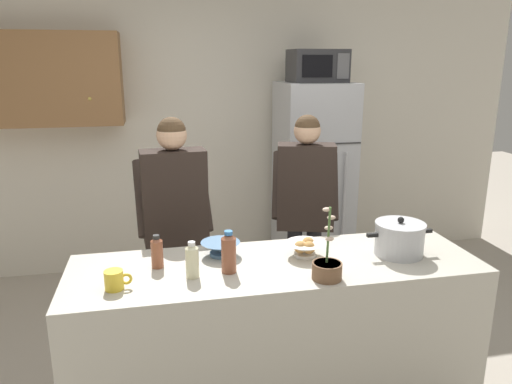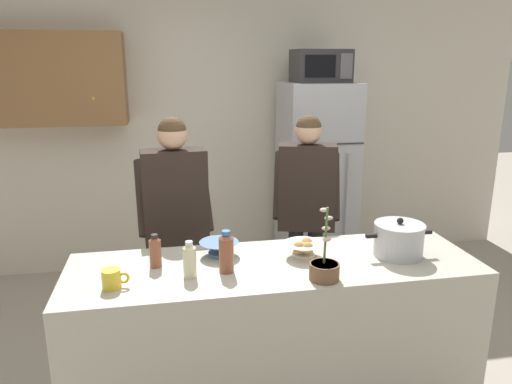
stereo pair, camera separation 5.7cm
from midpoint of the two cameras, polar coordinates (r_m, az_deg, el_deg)
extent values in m
cube|color=silver|center=(4.73, -4.72, 7.01)|extent=(6.00, 0.12, 2.60)
cube|color=olive|center=(4.53, -25.44, 11.92)|extent=(1.47, 0.34, 0.77)
sphere|color=gold|center=(4.29, -19.39, 10.34)|extent=(0.03, 0.03, 0.03)
cube|color=#BCB7A8|center=(2.85, 1.76, -16.87)|extent=(2.21, 0.68, 0.92)
cube|color=#B7BABF|center=(4.55, 6.36, 1.43)|extent=(0.64, 0.64, 1.79)
cube|color=#333333|center=(4.17, 7.90, 5.63)|extent=(0.63, 0.01, 0.01)
cylinder|color=#B2B2B7|center=(4.31, 9.99, -0.72)|extent=(0.02, 0.02, 0.80)
cube|color=#2D2D30|center=(4.40, 6.85, 14.55)|extent=(0.48, 0.36, 0.28)
cube|color=black|center=(4.21, 6.87, 14.52)|extent=(0.26, 0.01, 0.18)
cube|color=#59595B|center=(4.28, 9.86, 14.42)|extent=(0.11, 0.01, 0.21)
cylinder|color=#726656|center=(3.47, -8.32, -11.95)|extent=(0.11, 0.11, 0.79)
cylinder|color=#726656|center=(3.46, -10.75, -12.17)|extent=(0.11, 0.11, 0.79)
cube|color=#2D231E|center=(3.20, -10.09, -0.66)|extent=(0.43, 0.23, 0.63)
sphere|color=#D8A884|center=(3.12, -10.44, 6.61)|extent=(0.19, 0.19, 0.19)
sphere|color=#4C3823|center=(3.11, -10.46, 7.05)|extent=(0.18, 0.18, 0.18)
cylinder|color=#2D231E|center=(3.35, -6.78, -0.18)|extent=(0.11, 0.38, 0.48)
cylinder|color=#2D231E|center=(3.31, -13.86, -0.71)|extent=(0.11, 0.38, 0.48)
cylinder|color=black|center=(3.75, 6.26, -9.84)|extent=(0.11, 0.11, 0.78)
cylinder|color=black|center=(3.74, 4.04, -9.81)|extent=(0.11, 0.11, 0.78)
cube|color=#2D231E|center=(3.50, 5.42, 0.63)|extent=(0.45, 0.30, 0.62)
sphere|color=#D8A884|center=(3.42, 5.59, 7.20)|extent=(0.19, 0.19, 0.19)
sphere|color=#4C3823|center=(3.42, 5.60, 7.59)|extent=(0.18, 0.18, 0.18)
cylinder|color=#2D231E|center=(3.64, 8.58, 0.74)|extent=(0.18, 0.38, 0.48)
cylinder|color=#2D231E|center=(3.63, 2.14, 0.86)|extent=(0.18, 0.38, 0.48)
cylinder|color=silver|center=(2.82, 15.98, -5.47)|extent=(0.27, 0.27, 0.17)
cylinder|color=silver|center=(2.79, 16.12, -3.69)|extent=(0.28, 0.28, 0.02)
sphere|color=black|center=(2.78, 16.16, -3.19)|extent=(0.04, 0.04, 0.04)
cube|color=black|center=(2.74, 12.97, -4.97)|extent=(0.06, 0.02, 0.02)
cube|color=black|center=(2.89, 18.95, -4.36)|extent=(0.06, 0.02, 0.02)
cylinder|color=yellow|center=(2.44, -17.07, -9.90)|extent=(0.09, 0.09, 0.10)
torus|color=yellow|center=(2.43, -15.71, -9.85)|extent=(0.06, 0.01, 0.06)
cylinder|color=white|center=(2.73, 5.15, -7.35)|extent=(0.12, 0.12, 0.02)
cone|color=white|center=(2.71, 5.17, -6.57)|extent=(0.22, 0.22, 0.06)
sphere|color=tan|center=(2.68, 4.64, -6.50)|extent=(0.07, 0.07, 0.07)
sphere|color=tan|center=(2.74, 5.57, -6.02)|extent=(0.07, 0.07, 0.07)
sphere|color=tan|center=(2.67, 5.65, -6.55)|extent=(0.07, 0.07, 0.07)
cylinder|color=#4C7299|center=(2.73, -4.80, -7.28)|extent=(0.12, 0.12, 0.02)
cone|color=#4C7299|center=(2.72, -4.82, -6.50)|extent=(0.22, 0.22, 0.06)
cylinder|color=beige|center=(2.47, -8.19, -8.26)|extent=(0.07, 0.07, 0.16)
cone|color=beige|center=(2.43, -8.27, -6.32)|extent=(0.07, 0.07, 0.02)
cylinder|color=white|center=(2.43, -8.28, -6.06)|extent=(0.04, 0.04, 0.02)
cylinder|color=brown|center=(2.61, -12.20, -7.18)|extent=(0.06, 0.06, 0.15)
cone|color=brown|center=(2.58, -12.31, -5.43)|extent=(0.06, 0.06, 0.02)
cylinder|color=#262626|center=(2.58, -12.32, -5.20)|extent=(0.03, 0.03, 0.02)
cylinder|color=brown|center=(2.50, -3.89, -7.46)|extent=(0.08, 0.08, 0.18)
cone|color=brown|center=(2.46, -3.94, -5.18)|extent=(0.08, 0.08, 0.03)
cylinder|color=#3372BF|center=(2.45, -3.94, -4.83)|extent=(0.04, 0.04, 0.02)
cylinder|color=brown|center=(2.46, 7.70, -9.20)|extent=(0.15, 0.15, 0.09)
cylinder|color=#38281E|center=(2.44, 7.73, -8.38)|extent=(0.14, 0.13, 0.01)
cylinder|color=#4C7238|center=(2.39, 7.86, -5.07)|extent=(0.01, 0.03, 0.29)
ellipsoid|color=beige|center=(2.38, 7.99, -5.51)|extent=(0.04, 0.03, 0.02)
ellipsoid|color=beige|center=(2.39, 7.89, -4.22)|extent=(0.04, 0.03, 0.02)
ellipsoid|color=beige|center=(2.38, 8.20, -3.00)|extent=(0.04, 0.03, 0.02)
ellipsoid|color=beige|center=(2.34, 7.67, -2.05)|extent=(0.04, 0.03, 0.02)
camera|label=1|loc=(0.03, -90.54, -0.15)|focal=33.91mm
camera|label=2|loc=(0.03, 89.46, 0.15)|focal=33.91mm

